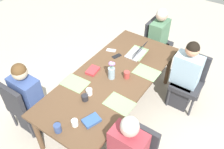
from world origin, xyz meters
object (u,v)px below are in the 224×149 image
(person_near_left_far, at_px, (185,78))
(coffee_mug_far_left, at_px, (89,92))
(coffee_mug_near_right, at_px, (127,75))
(phone_black, at_px, (117,56))
(chair_far_left_near, at_px, (23,104))
(book_red_cover, at_px, (92,120))
(chair_near_left_far, at_px, (190,78))
(coffee_mug_centre_left, at_px, (58,128))
(chair_head_right_left_mid, at_px, (155,40))
(flower_vase, at_px, (112,71))
(laptop_head_right_left_mid, at_px, (137,53))
(coffee_mug_centre_right, at_px, (85,98))
(book_blue_cover, at_px, (93,71))
(coffee_mug_near_left, at_px, (75,123))
(phone_silver, at_px, (111,50))
(dining_table, at_px, (112,81))
(person_head_right_left_mid, at_px, (158,42))
(person_far_left_near, at_px, (30,101))

(person_near_left_far, xyz_separation_m, coffee_mug_far_left, (-1.25, 0.87, 0.27))
(coffee_mug_near_right, xyz_separation_m, phone_black, (0.33, 0.39, -0.05))
(chair_far_left_near, bearing_deg, book_red_cover, -81.36)
(chair_near_left_far, xyz_separation_m, person_near_left_far, (-0.07, 0.06, 0.03))
(coffee_mug_centre_left, relative_size, book_red_cover, 0.54)
(person_near_left_far, height_order, book_red_cover, person_near_left_far)
(chair_head_right_left_mid, xyz_separation_m, chair_near_left_far, (-0.66, -0.92, 0.00))
(chair_head_right_left_mid, distance_m, flower_vase, 1.60)
(laptop_head_right_left_mid, distance_m, book_red_cover, 1.44)
(coffee_mug_centre_right, height_order, book_red_cover, coffee_mug_centre_right)
(chair_near_left_far, bearing_deg, book_blue_cover, 129.14)
(chair_head_right_left_mid, bearing_deg, coffee_mug_centre_left, -178.65)
(coffee_mug_centre_right, relative_size, phone_black, 0.56)
(chair_head_right_left_mid, relative_size, coffee_mug_near_left, 10.78)
(chair_head_right_left_mid, distance_m, coffee_mug_centre_right, 2.12)
(person_near_left_far, xyz_separation_m, phone_silver, (-0.29, 1.18, 0.23))
(flower_vase, xyz_separation_m, book_red_cover, (-0.76, -0.23, -0.11))
(chair_near_left_far, xyz_separation_m, coffee_mug_centre_right, (-1.44, 0.91, 0.29))
(coffee_mug_centre_right, xyz_separation_m, phone_black, (0.99, 0.17, -0.04))
(dining_table, distance_m, coffee_mug_near_right, 0.24)
(chair_head_right_left_mid, distance_m, person_near_left_far, 1.13)
(person_head_right_left_mid, xyz_separation_m, book_blue_cover, (-1.55, 0.32, 0.25))
(person_head_right_left_mid, distance_m, coffee_mug_near_right, 1.41)
(coffee_mug_near_left, distance_m, book_red_cover, 0.20)
(chair_near_left_far, bearing_deg, coffee_mug_centre_left, 156.45)
(person_near_left_far, bearing_deg, dining_table, 135.26)
(person_far_left_near, bearing_deg, coffee_mug_centre_right, -67.71)
(person_near_left_far, xyz_separation_m, flower_vase, (-0.83, 0.80, 0.35))
(phone_black, bearing_deg, coffee_mug_centre_right, 29.60)
(person_head_right_left_mid, distance_m, laptop_head_right_left_mid, 0.88)
(chair_far_left_near, height_order, coffee_mug_near_right, chair_far_left_near)
(laptop_head_right_left_mid, bearing_deg, person_near_left_far, -78.00)
(book_blue_cover, bearing_deg, dining_table, -85.71)
(person_near_left_far, xyz_separation_m, book_blue_cover, (-0.87, 1.11, 0.25))
(person_far_left_near, xyz_separation_m, phone_black, (1.31, -0.60, 0.23))
(coffee_mug_centre_right, xyz_separation_m, coffee_mug_far_left, (0.11, 0.02, 0.00))
(coffee_mug_centre_right, xyz_separation_m, book_blue_cover, (0.49, 0.26, -0.02))
(chair_far_left_near, relative_size, chair_near_left_far, 1.00)
(person_far_left_near, relative_size, coffee_mug_near_left, 14.32)
(person_far_left_near, distance_m, phone_black, 1.45)
(chair_head_right_left_mid, bearing_deg, flower_vase, -177.77)
(flower_vase, bearing_deg, phone_black, 25.41)
(coffee_mug_near_left, relative_size, book_blue_cover, 0.42)
(coffee_mug_centre_left, height_order, phone_black, coffee_mug_centre_left)
(coffee_mug_near_right, bearing_deg, chair_far_left_near, 135.18)
(person_far_left_near, xyz_separation_m, person_near_left_far, (1.68, -1.62, 0.00))
(book_red_cover, bearing_deg, dining_table, 36.42)
(flower_vase, distance_m, coffee_mug_near_right, 0.22)
(person_near_left_far, height_order, phone_silver, person_near_left_far)
(coffee_mug_near_left, bearing_deg, book_red_cover, -40.68)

